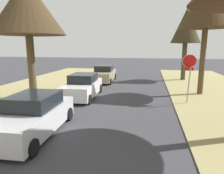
{
  "coord_description": "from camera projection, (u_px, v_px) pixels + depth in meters",
  "views": [
    {
      "loc": [
        2.16,
        -0.48,
        3.44
      ],
      "look_at": [
        0.13,
        10.4,
        1.23
      ],
      "focal_mm": 32.93,
      "sensor_mm": 36.0,
      "label": 1
    }
  ],
  "objects": [
    {
      "name": "parked_sedan_white",
      "position": [
        83.0,
        87.0,
        14.0
      ],
      "size": [
        2.09,
        4.47,
        1.57
      ],
      "color": "white",
      "rests_on": "ground"
    },
    {
      "name": "parked_sedan_tan",
      "position": [
        104.0,
        74.0,
        20.22
      ],
      "size": [
        2.09,
        4.47,
        1.57
      ],
      "color": "tan",
      "rests_on": "ground"
    },
    {
      "name": "stop_sign_far",
      "position": [
        189.0,
        68.0,
        12.11
      ],
      "size": [
        0.82,
        0.66,
        2.93
      ],
      "color": "#9EA0A5",
      "rests_on": "grass_verge_right"
    },
    {
      "name": "street_tree_left_mid_b",
      "position": [
        27.0,
        8.0,
        12.88
      ],
      "size": [
        4.71,
        4.71,
        7.52
      ],
      "color": "#4D3E28",
      "rests_on": "grass_verge_left"
    },
    {
      "name": "street_tree_right_far",
      "position": [
        186.0,
        27.0,
        20.13
      ],
      "size": [
        2.9,
        2.9,
        7.01
      ],
      "color": "#463F27",
      "rests_on": "grass_verge_right"
    },
    {
      "name": "street_tree_right_mid_b",
      "position": [
        207.0,
        4.0,
        13.67
      ],
      "size": [
        3.54,
        3.54,
        7.85
      ],
      "color": "brown",
      "rests_on": "grass_verge_right"
    },
    {
      "name": "parked_sedan_silver",
      "position": [
        33.0,
        116.0,
        8.13
      ],
      "size": [
        2.09,
        4.47,
        1.57
      ],
      "color": "#BCBCC1",
      "rests_on": "ground"
    }
  ]
}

